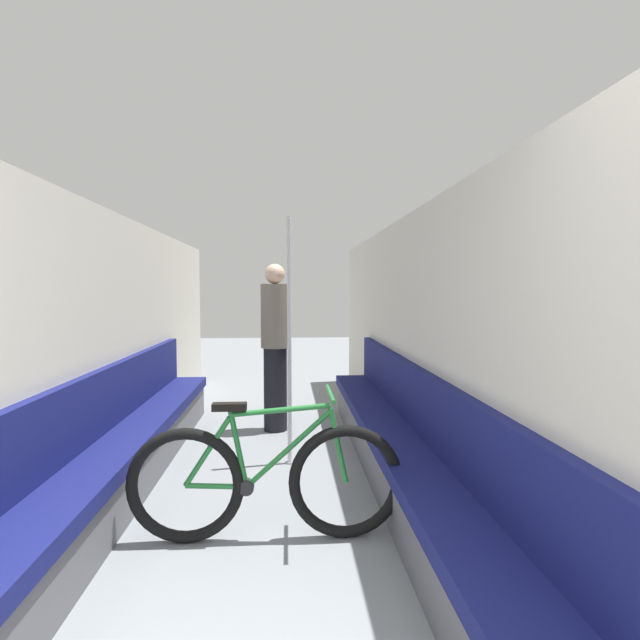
# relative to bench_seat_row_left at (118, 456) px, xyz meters

# --- Properties ---
(wall_left) EXTENTS (0.10, 9.14, 2.13)m
(wall_left) POSITION_rel_bench_seat_row_left_xyz_m (-0.23, -0.06, 0.76)
(wall_left) COLOR beige
(wall_left) RESTS_ON ground
(wall_right) EXTENTS (0.10, 9.14, 2.13)m
(wall_right) POSITION_rel_bench_seat_row_left_xyz_m (2.28, -0.06, 0.76)
(wall_right) COLOR beige
(wall_right) RESTS_ON ground
(bench_seat_row_left) EXTENTS (0.42, 4.90, 0.91)m
(bench_seat_row_left) POSITION_rel_bench_seat_row_left_xyz_m (0.00, 0.00, 0.00)
(bench_seat_row_left) COLOR #5B5B60
(bench_seat_row_left) RESTS_ON ground
(bench_seat_row_right) EXTENTS (0.42, 4.90, 0.91)m
(bench_seat_row_right) POSITION_rel_bench_seat_row_left_xyz_m (2.05, 0.00, 0.00)
(bench_seat_row_right) COLOR #5B5B60
(bench_seat_row_right) RESTS_ON ground
(bicycle) EXTENTS (1.64, 0.46, 0.89)m
(bicycle) POSITION_rel_bench_seat_row_left_xyz_m (1.09, -0.68, 0.06)
(bicycle) COLOR black
(bicycle) RESTS_ON ground
(grab_pole_near) EXTENTS (0.08, 0.08, 2.11)m
(grab_pole_near) POSITION_rel_bench_seat_row_left_xyz_m (1.23, 0.64, 0.72)
(grab_pole_near) COLOR gray
(grab_pole_near) RESTS_ON ground
(passenger_standing) EXTENTS (0.30, 0.30, 1.77)m
(passenger_standing) POSITION_rel_bench_seat_row_left_xyz_m (1.09, 1.67, 0.61)
(passenger_standing) COLOR black
(passenger_standing) RESTS_ON ground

